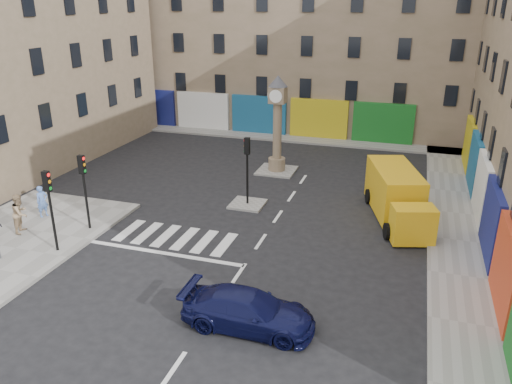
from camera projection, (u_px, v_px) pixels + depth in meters
The scene contains 15 objects.
ground at pixel (231, 285), 19.72m from camera, with size 120.00×120.00×0.00m, color black.
sidewalk_right at pixel (453, 214), 26.11m from camera, with size 2.60×30.00×0.15m, color gray.
sidewalk_far at pixel (280, 137), 40.54m from camera, with size 32.00×2.40×0.15m, color gray.
island_near at pixel (247, 204), 27.37m from camera, with size 1.80×1.80×0.12m, color gray.
island_far at pixel (277, 171), 32.70m from camera, with size 2.40×2.40×0.12m, color gray.
building_far at pixel (299, 25), 42.63m from camera, with size 32.00×10.00×17.00m, color #89715B.
building_left at pixel (23, 48), 33.05m from camera, with size 8.00×20.00×15.00m, color #887159.
traffic_light_left_near at pixel (49, 198), 21.30m from camera, with size 0.28×0.22×3.70m.
traffic_light_left_far at pixel (84, 180), 23.43m from camera, with size 0.28×0.22×3.70m.
traffic_light_island at pixel (247, 160), 26.45m from camera, with size 0.28×0.22×3.70m.
clock_pillar at pixel (277, 118), 31.43m from camera, with size 1.20×1.20×6.10m.
navy_sedan at pixel (248, 311), 16.99m from camera, with size 1.87×4.61×1.34m, color black.
yellow_van at pixel (397, 196), 25.46m from camera, with size 3.82×6.94×2.42m.
pedestrian_blue at pixel (42, 201), 25.36m from camera, with size 0.60×0.39×1.63m, color #5980CC.
pedestrian_tan at pixel (20, 213), 23.61m from camera, with size 0.93×0.72×1.91m, color tan.
Camera 1 is at (6.13, -15.93, 10.60)m, focal length 35.00 mm.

